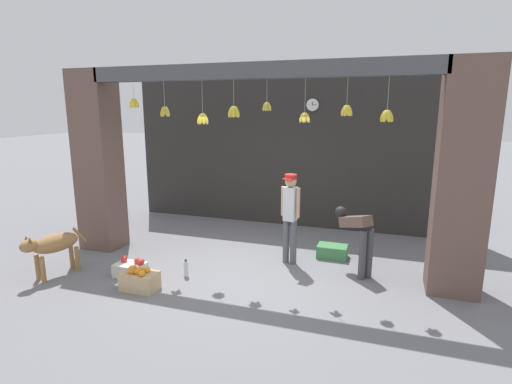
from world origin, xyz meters
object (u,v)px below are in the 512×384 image
object	(u,v)px
worker_stooping	(357,233)
produce_box_green	(332,251)
fruit_crate_apples	(131,269)
water_bottle	(186,269)
dog	(53,245)
shopkeeper	(290,212)
fruit_crate_oranges	(139,280)
wall_clock	(313,105)

from	to	relation	value
worker_stooping	produce_box_green	world-z (taller)	worker_stooping
fruit_crate_apples	produce_box_green	world-z (taller)	fruit_crate_apples
fruit_crate_apples	water_bottle	xyz separation A→B (m)	(0.86, 0.25, 0.01)
dog	shopkeeper	xyz separation A→B (m)	(3.41, 1.72, 0.39)
shopkeeper	worker_stooping	bearing A→B (deg)	-173.19
fruit_crate_oranges	fruit_crate_apples	bearing A→B (deg)	138.06
water_bottle	wall_clock	size ratio (longest dim) A/B	1.05
worker_stooping	produce_box_green	size ratio (longest dim) A/B	1.97
worker_stooping	fruit_crate_apples	xyz separation A→B (m)	(-3.40, -1.24, -0.56)
shopkeeper	wall_clock	size ratio (longest dim) A/B	5.68
wall_clock	worker_stooping	bearing A→B (deg)	-62.34
shopkeeper	wall_clock	bearing A→B (deg)	-76.28
shopkeeper	water_bottle	xyz separation A→B (m)	(-1.42, -1.08, -0.77)
dog	wall_clock	size ratio (longest dim) A/B	3.78
fruit_crate_apples	wall_clock	size ratio (longest dim) A/B	1.73
produce_box_green	water_bottle	size ratio (longest dim) A/B	1.82
worker_stooping	fruit_crate_oranges	bearing A→B (deg)	161.95
worker_stooping	produce_box_green	distance (m)	0.94
worker_stooping	produce_box_green	xyz separation A→B (m)	(-0.45, 0.59, -0.57)
dog	wall_clock	bearing A→B (deg)	157.75
dog	worker_stooping	world-z (taller)	worker_stooping
fruit_crate_apples	shopkeeper	bearing A→B (deg)	30.24
fruit_crate_apples	water_bottle	bearing A→B (deg)	16.32
fruit_crate_oranges	produce_box_green	distance (m)	3.35
wall_clock	shopkeeper	bearing A→B (deg)	-87.91
produce_box_green	water_bottle	xyz separation A→B (m)	(-2.09, -1.57, 0.02)
fruit_crate_apples	wall_clock	xyz separation A→B (m)	(2.20, 3.53, 2.57)
fruit_crate_oranges	shopkeeper	bearing A→B (deg)	42.86
worker_stooping	wall_clock	bearing A→B (deg)	70.99
fruit_crate_oranges	wall_clock	distance (m)	4.99
fruit_crate_oranges	water_bottle	xyz separation A→B (m)	(0.43, 0.64, -0.03)
fruit_crate_oranges	fruit_crate_apples	xyz separation A→B (m)	(-0.43, 0.39, -0.04)
fruit_crate_oranges	fruit_crate_apples	size ratio (longest dim) A/B	1.12
shopkeeper	worker_stooping	world-z (taller)	shopkeeper
shopkeeper	fruit_crate_apples	bearing A→B (deg)	41.87
produce_box_green	fruit_crate_apples	bearing A→B (deg)	-148.29
shopkeeper	worker_stooping	xyz separation A→B (m)	(1.12, -0.09, -0.22)
water_bottle	wall_clock	xyz separation A→B (m)	(1.34, 3.28, 2.56)
dog	produce_box_green	xyz separation A→B (m)	(4.08, 2.21, -0.41)
worker_stooping	produce_box_green	bearing A→B (deg)	81.09
shopkeeper	produce_box_green	distance (m)	1.15
fruit_crate_oranges	worker_stooping	bearing A→B (deg)	28.61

